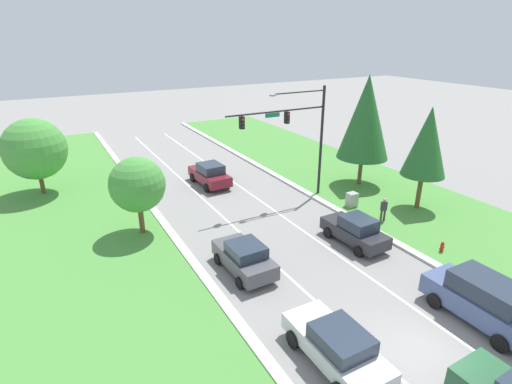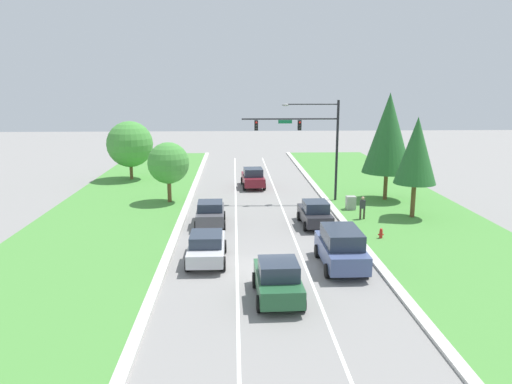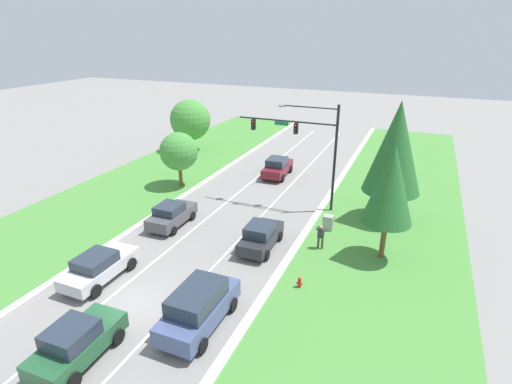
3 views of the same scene
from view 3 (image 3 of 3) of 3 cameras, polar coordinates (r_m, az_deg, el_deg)
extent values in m
plane|color=gray|center=(21.88, -16.78, -15.58)|extent=(160.00, 160.00, 0.00)
cube|color=beige|center=(19.32, -2.79, -20.10)|extent=(0.50, 90.00, 0.15)
cube|color=beige|center=(25.39, -26.96, -11.30)|extent=(0.50, 90.00, 0.15)
cube|color=#4C8E3D|center=(18.30, 13.68, -24.01)|extent=(10.00, 90.00, 0.08)
cube|color=white|center=(22.92, -20.39, -14.16)|extent=(0.14, 81.00, 0.01)
cube|color=white|center=(20.95, -12.77, -17.04)|extent=(0.14, 81.00, 0.01)
cylinder|color=black|center=(30.12, 11.17, 4.44)|extent=(0.20, 0.20, 8.19)
cylinder|color=black|center=(30.41, 4.36, 10.08)|extent=(7.69, 0.12, 0.12)
cube|color=#147042|center=(30.58, 3.66, 9.75)|extent=(1.10, 0.04, 0.28)
cylinder|color=black|center=(29.69, 7.66, 11.92)|extent=(4.23, 0.09, 0.09)
ellipsoid|color=gray|center=(30.32, 3.72, 12.18)|extent=(0.56, 0.28, 0.20)
cube|color=black|center=(30.29, 5.73, 9.02)|extent=(0.28, 0.32, 0.80)
sphere|color=red|center=(30.08, 5.65, 9.38)|extent=(0.16, 0.16, 0.16)
sphere|color=#2D2D2D|center=(30.13, 5.63, 8.95)|extent=(0.16, 0.16, 0.16)
sphere|color=#2D2D2D|center=(30.18, 5.61, 8.52)|extent=(0.16, 0.16, 0.16)
cube|color=black|center=(31.45, -0.37, 9.62)|extent=(0.28, 0.32, 0.80)
sphere|color=red|center=(31.25, -0.49, 9.97)|extent=(0.16, 0.16, 0.16)
sphere|color=#2D2D2D|center=(31.30, -0.49, 9.56)|extent=(0.16, 0.16, 0.16)
sphere|color=#2D2D2D|center=(31.35, -0.49, 9.15)|extent=(0.16, 0.16, 0.16)
cube|color=maroon|center=(38.25, 3.09, 3.37)|extent=(2.09, 4.62, 0.78)
cube|color=#283342|center=(37.77, 2.99, 4.31)|extent=(1.78, 2.12, 0.71)
cylinder|color=black|center=(39.42, 4.96, 3.30)|extent=(0.28, 0.72, 0.71)
cylinder|color=black|center=(39.90, 2.42, 3.60)|extent=(0.28, 0.72, 0.71)
cylinder|color=black|center=(36.86, 3.79, 1.98)|extent=(0.28, 0.72, 0.71)
cylinder|color=black|center=(37.38, 1.10, 2.31)|extent=(0.28, 0.72, 0.71)
cube|color=#28282D|center=(25.74, 0.71, -6.55)|extent=(1.87, 4.27, 0.73)
cube|color=#283342|center=(25.20, 0.52, -5.40)|extent=(1.63, 1.94, 0.68)
cylinder|color=black|center=(26.76, 3.43, -6.29)|extent=(0.26, 0.65, 0.64)
cylinder|color=black|center=(27.26, -0.01, -5.68)|extent=(0.26, 0.65, 0.64)
cylinder|color=black|center=(24.60, 1.52, -9.01)|extent=(0.26, 0.65, 0.64)
cylinder|color=black|center=(25.15, -2.20, -8.27)|extent=(0.26, 0.65, 0.64)
cube|color=silver|center=(24.31, -21.35, -10.06)|extent=(1.87, 4.59, 0.68)
cube|color=#283342|center=(23.83, -22.01, -9.06)|extent=(1.68, 2.06, 0.59)
cylinder|color=black|center=(24.78, -17.43, -9.77)|extent=(0.24, 0.74, 0.74)
cylinder|color=black|center=(25.90, -20.59, -8.74)|extent=(0.24, 0.74, 0.74)
cylinder|color=black|center=(23.11, -21.97, -12.99)|extent=(0.24, 0.74, 0.74)
cylinder|color=black|center=(24.30, -25.14, -11.69)|extent=(0.24, 0.74, 0.74)
cube|color=#235633|center=(19.51, -24.06, -19.26)|extent=(1.97, 4.26, 0.78)
cube|color=#283342|center=(18.93, -24.97, -17.98)|extent=(1.73, 1.94, 0.70)
cylinder|color=black|center=(19.90, -19.17, -18.96)|extent=(0.26, 0.73, 0.73)
cylinder|color=black|center=(20.96, -23.19, -17.24)|extent=(0.26, 0.73, 0.73)
cylinder|color=black|center=(18.62, -24.68, -23.36)|extent=(0.26, 0.73, 0.73)
cylinder|color=black|center=(19.75, -28.69, -21.17)|extent=(0.26, 0.73, 0.73)
cube|color=#475684|center=(19.74, -8.07, -16.41)|extent=(2.00, 4.88, 0.92)
cube|color=#283342|center=(19.14, -8.40, -14.59)|extent=(1.80, 2.93, 0.81)
cylinder|color=black|center=(20.68, -3.37, -15.77)|extent=(0.24, 0.72, 0.72)
cylinder|color=black|center=(21.45, -8.22, -14.39)|extent=(0.24, 0.72, 0.72)
cylinder|color=black|center=(18.67, -7.73, -20.93)|extent=(0.24, 0.72, 0.72)
cylinder|color=black|center=(19.53, -12.98, -19.08)|extent=(0.24, 0.72, 0.72)
cube|color=#4C4C51|center=(29.19, -11.90, -3.38)|extent=(1.91, 4.15, 0.78)
cube|color=#283342|center=(28.72, -12.28, -2.34)|extent=(1.68, 1.88, 0.58)
cylinder|color=black|center=(29.87, -9.08, -3.38)|extent=(0.25, 0.63, 0.62)
cylinder|color=black|center=(30.77, -11.96, -2.81)|extent=(0.25, 0.63, 0.62)
cylinder|color=black|center=(27.96, -11.71, -5.45)|extent=(0.25, 0.63, 0.62)
cylinder|color=black|center=(28.91, -14.71, -4.77)|extent=(0.25, 0.63, 0.62)
cube|color=#9E9E99|center=(28.39, 10.28, -4.35)|extent=(0.70, 0.60, 1.09)
cylinder|color=#42382D|center=(26.01, 8.89, -7.19)|extent=(0.14, 0.14, 0.84)
cylinder|color=#42382D|center=(25.93, 9.43, -7.32)|extent=(0.14, 0.14, 0.84)
cube|color=#333338|center=(25.63, 9.26, -5.85)|extent=(0.40, 0.27, 0.60)
sphere|color=tan|center=(25.43, 9.32, -4.98)|extent=(0.22, 0.22, 0.22)
cylinder|color=red|center=(22.31, 6.22, -12.93)|extent=(0.20, 0.20, 0.55)
sphere|color=red|center=(22.12, 6.25, -12.22)|extent=(0.18, 0.18, 0.18)
cylinder|color=red|center=(22.33, 5.92, -12.81)|extent=(0.10, 0.09, 0.09)
cylinder|color=red|center=(22.27, 6.52, -12.93)|extent=(0.10, 0.09, 0.09)
cylinder|color=brown|center=(25.47, 17.70, -6.56)|extent=(0.32, 0.32, 2.53)
cone|color=#28662D|center=(24.01, 18.69, 1.04)|extent=(2.94, 2.94, 4.70)
cylinder|color=brown|center=(46.94, -9.16, 6.96)|extent=(0.32, 0.32, 1.91)
sphere|color=#47933D|center=(46.32, -9.36, 10.14)|extent=(4.55, 4.55, 4.55)
cylinder|color=brown|center=(30.60, 18.31, -1.86)|extent=(0.32, 0.32, 2.35)
cone|color=#28662D|center=(29.17, 19.34, 6.05)|extent=(4.02, 4.02, 6.43)
cylinder|color=brown|center=(36.11, -10.72, 2.29)|extent=(0.32, 0.32, 2.01)
sphere|color=#47933D|center=(35.42, -10.97, 5.71)|extent=(3.32, 3.32, 3.32)
camera|label=1|loc=(24.28, -55.28, 9.51)|focal=28.00mm
camera|label=2|loc=(18.48, -101.19, -17.15)|focal=35.00mm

